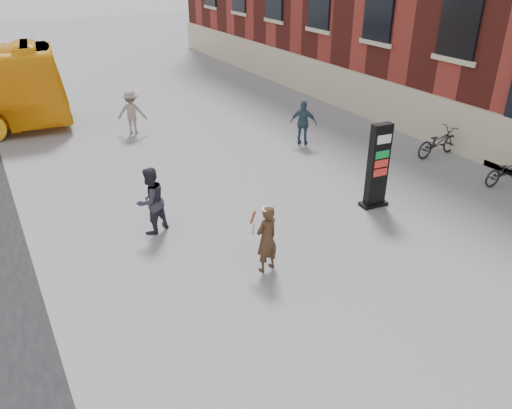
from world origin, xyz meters
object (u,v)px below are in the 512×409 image
info_pylon (378,166)px  bike_4 (507,170)px  bike_6 (438,142)px  pedestrian_a (151,201)px  pedestrian_c (303,123)px  woman (266,238)px  pedestrian_b (132,112)px

info_pylon → bike_4: size_ratio=1.42×
bike_4 → bike_6: size_ratio=0.90×
bike_6 → pedestrian_a: bearing=89.4°
pedestrian_a → pedestrian_c: (7.10, 3.50, -0.05)m
woman → bike_6: bearing=-173.2°
bike_4 → bike_6: 2.78m
woman → pedestrian_a: 3.40m
pedestrian_c → bike_4: 7.04m
bike_6 → info_pylon: bearing=110.8°
woman → pedestrian_b: pedestrian_b is taller
info_pylon → woman: 4.53m
pedestrian_c → bike_4: size_ratio=0.97×
info_pylon → bike_6: 5.01m
pedestrian_c → pedestrian_b: bearing=4.8°
bike_6 → bike_4: bearing=178.4°
pedestrian_a → pedestrian_b: bearing=-127.2°
pedestrian_b → bike_4: size_ratio=1.00×
pedestrian_c → woman: bearing=95.0°
woman → bike_4: woman is taller
pedestrian_c → pedestrian_a: bearing=71.2°
pedestrian_c → bike_6: (3.50, -3.32, -0.33)m
woman → pedestrian_c: bearing=-142.5°
bike_4 → bike_6: (0.00, 2.78, 0.05)m
pedestrian_b → info_pylon: bearing=140.8°
pedestrian_c → bike_6: bearing=-178.5°
pedestrian_b → pedestrian_c: 6.79m
info_pylon → pedestrian_b: 10.44m
woman → bike_4: 8.93m
pedestrian_a → pedestrian_c: size_ratio=1.06×
pedestrian_b → woman: bearing=116.4°
pedestrian_c → bike_4: (3.50, -6.10, -0.38)m
pedestrian_b → pedestrian_c: bearing=167.5°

